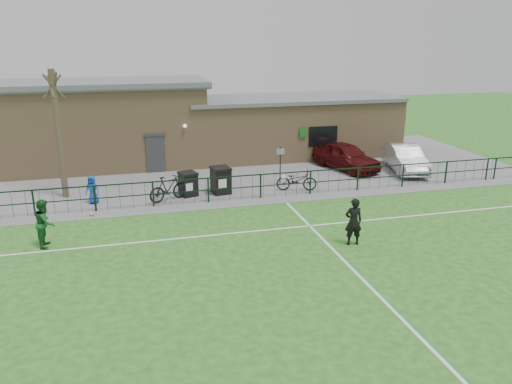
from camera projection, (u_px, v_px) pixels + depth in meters
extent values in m
plane|color=#235D1B|center=(295.00, 275.00, 16.13)|extent=(90.00, 90.00, 0.00)
cube|color=slate|center=(219.00, 170.00, 28.59)|extent=(34.00, 13.00, 0.02)
cube|color=white|center=(241.00, 201.00, 23.33)|extent=(28.00, 0.10, 0.01)
cube|color=white|center=(262.00, 230.00, 19.82)|extent=(28.00, 0.10, 0.01)
cube|color=white|center=(352.00, 268.00, 16.60)|extent=(0.10, 16.00, 0.01)
cube|color=black|center=(240.00, 188.00, 23.34)|extent=(28.00, 0.10, 1.20)
cylinder|color=#493A2C|center=(59.00, 135.00, 23.02)|extent=(0.30, 0.30, 6.00)
cube|color=black|center=(188.00, 185.00, 23.95)|extent=(0.92, 0.98, 1.08)
cube|color=black|center=(221.00, 181.00, 24.31)|extent=(0.94, 1.03, 1.22)
cylinder|color=black|center=(280.00, 166.00, 25.58)|extent=(0.07, 0.07, 2.00)
imported|color=#440C0C|center=(346.00, 156.00, 28.66)|extent=(3.08, 4.82, 1.53)
imported|color=#A3A5AB|center=(405.00, 158.00, 28.24)|extent=(2.58, 4.76, 1.49)
imported|color=black|center=(168.00, 188.00, 23.18)|extent=(2.04, 1.35, 1.20)
imported|color=black|center=(297.00, 180.00, 24.75)|extent=(2.11, 1.22, 1.05)
imported|color=blue|center=(92.00, 190.00, 22.78)|extent=(0.74, 0.61, 1.31)
imported|color=black|center=(353.00, 222.00, 18.25)|extent=(0.70, 0.50, 1.79)
sphere|color=white|center=(284.00, 177.00, 20.74)|extent=(0.22, 0.22, 0.22)
imported|color=#195723|center=(45.00, 223.00, 18.14)|extent=(0.69, 0.88, 1.78)
sphere|color=silver|center=(92.00, 214.00, 21.35)|extent=(0.20, 0.20, 0.20)
cube|color=tan|center=(210.00, 131.00, 30.84)|extent=(24.00, 5.00, 3.50)
cube|color=tan|center=(101.00, 96.00, 28.65)|extent=(11.52, 5.00, 1.20)
cube|color=slate|center=(100.00, 83.00, 28.44)|extent=(12.02, 5.40, 0.28)
cube|color=slate|center=(291.00, 98.00, 31.55)|extent=(13.44, 5.30, 0.22)
cube|color=#383A3D|center=(156.00, 154.00, 27.88)|extent=(1.00, 0.08, 2.10)
cube|color=black|center=(323.00, 136.00, 30.10)|extent=(1.80, 0.08, 1.20)
cube|color=#19661E|center=(303.00, 132.00, 29.65)|extent=(0.45, 0.04, 0.55)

